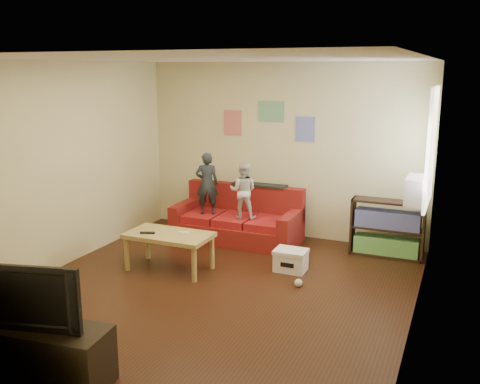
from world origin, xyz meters
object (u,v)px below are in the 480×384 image
at_px(sofa, 238,222).
at_px(bookshelf, 387,231).
at_px(tv_stand, 35,352).
at_px(file_box, 291,260).
at_px(television, 29,294).
at_px(child_b, 243,191).
at_px(coffee_table, 169,238).
at_px(child_a, 207,183).

relative_size(sofa, bookshelf, 1.92).
bearing_deg(tv_stand, file_box, 63.22).
distance_m(bookshelf, file_box, 1.54).
height_order(bookshelf, television, television).
bearing_deg(file_box, bookshelf, 45.88).
relative_size(child_b, file_box, 2.00).
bearing_deg(coffee_table, sofa, 78.03).
distance_m(child_a, bookshelf, 2.74).
xyz_separation_m(coffee_table, file_box, (1.49, 0.58, -0.28)).
height_order(child_b, file_box, child_b).
relative_size(bookshelf, television, 1.02).
distance_m(bookshelf, tv_stand, 4.92).
distance_m(child_b, tv_stand, 4.09).
relative_size(coffee_table, bookshelf, 1.10).
bearing_deg(child_a, child_b, 156.45).
bearing_deg(television, bookshelf, 48.43).
xyz_separation_m(coffee_table, tv_stand, (0.26, -2.68, -0.18)).
bearing_deg(child_b, television, 74.05).
bearing_deg(child_b, tv_stand, 74.05).
bearing_deg(child_a, bookshelf, 162.98).
relative_size(sofa, file_box, 4.59).
height_order(sofa, bookshelf, sofa).
distance_m(file_box, tv_stand, 3.48).
bearing_deg(tv_stand, coffee_table, 89.41).
bearing_deg(child_b, file_box, 129.02).
relative_size(child_a, child_b, 1.14).
distance_m(bookshelf, television, 4.94).
bearing_deg(television, tv_stand, 0.00).
relative_size(sofa, child_b, 2.30).
bearing_deg(child_b, coffee_table, 57.96).
xyz_separation_m(sofa, file_box, (1.16, -0.96, -0.14)).
xyz_separation_m(tv_stand, television, (0.00, 0.00, 0.53)).
xyz_separation_m(child_b, file_box, (1.01, -0.79, -0.68)).
xyz_separation_m(bookshelf, television, (-2.29, -4.35, 0.42)).
height_order(sofa, file_box, sofa).
distance_m(coffee_table, television, 2.71).
height_order(coffee_table, tv_stand, same).
distance_m(sofa, tv_stand, 4.22).
bearing_deg(child_a, sofa, 176.61).
xyz_separation_m(sofa, tv_stand, (-0.06, -4.21, -0.04)).
relative_size(child_a, television, 0.97).
height_order(file_box, television, television).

